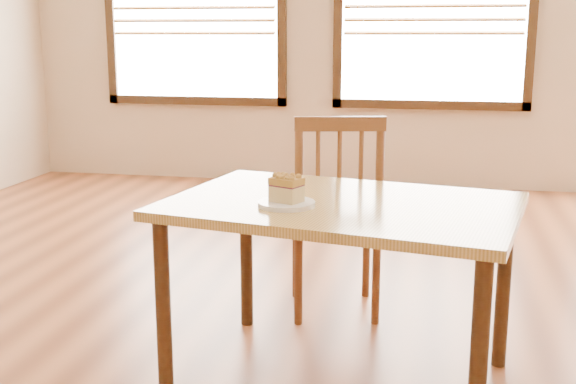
% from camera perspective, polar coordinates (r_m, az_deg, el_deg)
% --- Properties ---
extents(ground, '(8.00, 8.00, 0.00)m').
position_cam_1_polar(ground, '(3.04, 4.19, -14.90)').
color(ground, '#9A532C').
extents(cafe_table_main, '(1.48, 1.13, 0.75)m').
position_cam_1_polar(cafe_table_main, '(2.85, 4.25, -2.44)').
color(cafe_table_main, tan).
rests_on(cafe_table_main, ground).
extents(cafe_chair_main, '(0.55, 0.55, 1.03)m').
position_cam_1_polar(cafe_chair_main, '(3.58, 3.79, -1.69)').
color(cafe_chair_main, brown).
rests_on(cafe_chair_main, ground).
extents(plate, '(0.22, 0.22, 0.02)m').
position_cam_1_polar(plate, '(2.74, -0.12, -0.95)').
color(plate, white).
rests_on(plate, cafe_table_main).
extents(cake_slice, '(0.14, 0.12, 0.11)m').
position_cam_1_polar(cake_slice, '(2.73, -0.12, 0.33)').
color(cake_slice, tan).
rests_on(cake_slice, plate).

